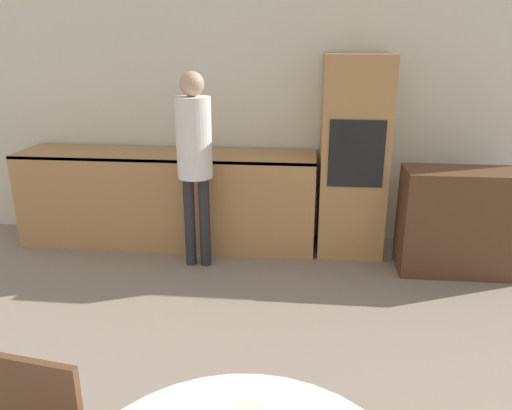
# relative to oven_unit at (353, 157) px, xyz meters

# --- Properties ---
(wall_back) EXTENTS (6.69, 0.05, 2.60)m
(wall_back) POSITION_rel_oven_unit_xyz_m (-0.76, 0.34, 0.37)
(wall_back) COLOR beige
(wall_back) RESTS_ON ground_plane
(kitchen_counter) EXTENTS (2.92, 0.60, 0.94)m
(kitchen_counter) POSITION_rel_oven_unit_xyz_m (-1.80, -0.01, -0.45)
(kitchen_counter) COLOR #AD7A47
(kitchen_counter) RESTS_ON ground_plane
(oven_unit) EXTENTS (0.61, 0.59, 1.87)m
(oven_unit) POSITION_rel_oven_unit_xyz_m (0.00, 0.00, 0.00)
(oven_unit) COLOR #AD7A47
(oven_unit) RESTS_ON ground_plane
(sideboard) EXTENTS (1.05, 0.45, 0.93)m
(sideboard) POSITION_rel_oven_unit_xyz_m (0.93, -0.40, -0.47)
(sideboard) COLOR #51331E
(sideboard) RESTS_ON ground_plane
(person_standing) EXTENTS (0.31, 0.31, 1.74)m
(person_standing) POSITION_rel_oven_unit_xyz_m (-1.40, -0.50, 0.16)
(person_standing) COLOR #262628
(person_standing) RESTS_ON ground_plane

